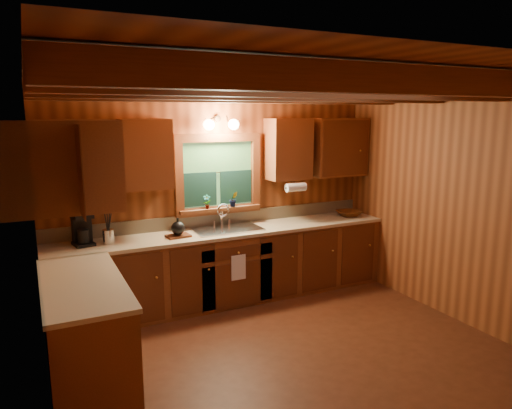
{
  "coord_description": "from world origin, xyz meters",
  "views": [
    {
      "loc": [
        -2.12,
        -3.54,
        2.27
      ],
      "look_at": [
        0.0,
        0.8,
        1.35
      ],
      "focal_mm": 32.93,
      "sensor_mm": 36.0,
      "label": 1
    }
  ],
  "objects_px": {
    "cutting_board": "(178,236)",
    "wicker_basket": "(349,213)",
    "coffee_maker": "(82,229)",
    "sink": "(227,233)"
  },
  "relations": [
    {
      "from": "cutting_board",
      "to": "wicker_basket",
      "type": "bearing_deg",
      "value": -4.73
    },
    {
      "from": "sink",
      "to": "coffee_maker",
      "type": "xyz_separation_m",
      "value": [
        -1.65,
        0.07,
        0.21
      ]
    },
    {
      "from": "cutting_board",
      "to": "wicker_basket",
      "type": "distance_m",
      "value": 2.44
    },
    {
      "from": "coffee_maker",
      "to": "wicker_basket",
      "type": "bearing_deg",
      "value": -12.93
    },
    {
      "from": "coffee_maker",
      "to": "wicker_basket",
      "type": "xyz_separation_m",
      "value": [
        3.45,
        -0.1,
        -0.13
      ]
    },
    {
      "from": "coffee_maker",
      "to": "sink",
      "type": "bearing_deg",
      "value": -13.58
    },
    {
      "from": "coffee_maker",
      "to": "wicker_basket",
      "type": "distance_m",
      "value": 3.45
    },
    {
      "from": "cutting_board",
      "to": "wicker_basket",
      "type": "relative_size",
      "value": 0.8
    },
    {
      "from": "coffee_maker",
      "to": "cutting_board",
      "type": "bearing_deg",
      "value": -19.06
    },
    {
      "from": "sink",
      "to": "wicker_basket",
      "type": "distance_m",
      "value": 1.8
    }
  ]
}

